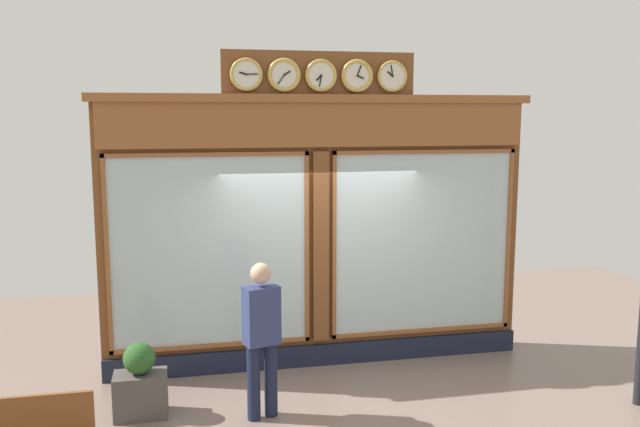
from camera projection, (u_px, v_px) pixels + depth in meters
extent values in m
cube|color=brown|center=(318.00, 235.00, 8.46)|extent=(5.39, 0.30, 3.35)
cube|color=#191E33|center=(320.00, 355.00, 8.53)|extent=(5.39, 0.08, 0.28)
cube|color=brown|center=(321.00, 125.00, 8.07)|extent=(5.29, 0.08, 0.54)
cube|color=brown|center=(320.00, 98.00, 8.04)|extent=(5.50, 0.20, 0.10)
cube|color=silver|center=(423.00, 243.00, 8.61)|extent=(2.35, 0.02, 2.31)
cube|color=brown|center=(426.00, 152.00, 8.41)|extent=(2.45, 0.04, 0.05)
cube|color=brown|center=(422.00, 330.00, 8.76)|extent=(2.45, 0.04, 0.05)
cube|color=brown|center=(508.00, 239.00, 8.84)|extent=(0.05, 0.04, 2.41)
cube|color=brown|center=(334.00, 247.00, 8.34)|extent=(0.05, 0.04, 2.41)
cube|color=silver|center=(210.00, 252.00, 8.04)|extent=(2.35, 0.02, 2.31)
cube|color=brown|center=(208.00, 155.00, 7.84)|extent=(2.45, 0.04, 0.05)
cube|color=brown|center=(212.00, 345.00, 8.19)|extent=(2.45, 0.04, 0.05)
cube|color=brown|center=(107.00, 256.00, 7.77)|extent=(0.05, 0.04, 2.41)
cube|color=brown|center=(307.00, 248.00, 8.27)|extent=(0.05, 0.04, 2.41)
cube|color=brown|center=(321.00, 247.00, 8.31)|extent=(0.20, 0.10, 2.41)
cube|color=brown|center=(320.00, 76.00, 8.04)|extent=(2.39, 0.06, 0.59)
cylinder|color=silver|center=(392.00, 76.00, 8.15)|extent=(0.32, 0.02, 0.32)
torus|color=gold|center=(392.00, 76.00, 8.15)|extent=(0.38, 0.04, 0.38)
cube|color=black|center=(390.00, 74.00, 8.12)|extent=(0.08, 0.01, 0.07)
cube|color=black|center=(392.00, 71.00, 8.12)|extent=(0.03, 0.01, 0.14)
sphere|color=black|center=(393.00, 76.00, 8.13)|extent=(0.02, 0.02, 0.02)
cylinder|color=silver|center=(357.00, 76.00, 8.06)|extent=(0.32, 0.02, 0.32)
torus|color=gold|center=(357.00, 76.00, 8.05)|extent=(0.40, 0.05, 0.40)
cube|color=black|center=(361.00, 77.00, 8.05)|extent=(0.09, 0.01, 0.05)
cube|color=black|center=(359.00, 70.00, 8.04)|extent=(0.06, 0.01, 0.13)
sphere|color=black|center=(358.00, 76.00, 8.04)|extent=(0.02, 0.02, 0.02)
cylinder|color=silver|center=(321.00, 75.00, 7.96)|extent=(0.32, 0.02, 0.32)
torus|color=gold|center=(321.00, 75.00, 7.96)|extent=(0.39, 0.05, 0.39)
cube|color=black|center=(319.00, 78.00, 7.95)|extent=(0.07, 0.01, 0.08)
cube|color=black|center=(320.00, 81.00, 7.96)|extent=(0.03, 0.01, 0.14)
sphere|color=black|center=(321.00, 75.00, 7.95)|extent=(0.02, 0.02, 0.02)
cylinder|color=silver|center=(284.00, 75.00, 7.87)|extent=(0.32, 0.02, 0.32)
torus|color=gold|center=(284.00, 75.00, 7.86)|extent=(0.40, 0.05, 0.40)
cube|color=black|center=(287.00, 73.00, 7.86)|extent=(0.08, 0.01, 0.06)
cube|color=black|center=(281.00, 79.00, 7.85)|extent=(0.09, 0.01, 0.12)
sphere|color=black|center=(284.00, 75.00, 7.85)|extent=(0.02, 0.02, 0.02)
cylinder|color=silver|center=(246.00, 74.00, 7.78)|extent=(0.32, 0.02, 0.32)
torus|color=gold|center=(246.00, 74.00, 7.77)|extent=(0.39, 0.04, 0.39)
cube|color=black|center=(243.00, 73.00, 7.75)|extent=(0.09, 0.01, 0.04)
cube|color=black|center=(252.00, 74.00, 7.77)|extent=(0.14, 0.01, 0.02)
sphere|color=black|center=(246.00, 74.00, 7.76)|extent=(0.02, 0.02, 0.02)
cylinder|color=#191E38|center=(254.00, 382.00, 6.97)|extent=(0.14, 0.14, 0.82)
cylinder|color=#191E38|center=(271.00, 379.00, 7.06)|extent=(0.14, 0.14, 0.82)
cube|color=navy|center=(261.00, 315.00, 6.91)|extent=(0.41, 0.31, 0.62)
sphere|color=tan|center=(261.00, 273.00, 6.84)|extent=(0.22, 0.22, 0.22)
cube|color=#4C4742|center=(141.00, 395.00, 7.07)|extent=(0.56, 0.36, 0.47)
sphere|color=#285623|center=(139.00, 358.00, 7.01)|extent=(0.34, 0.34, 0.34)
cube|color=brown|center=(7.00, 418.00, 5.54)|extent=(1.40, 0.04, 0.36)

